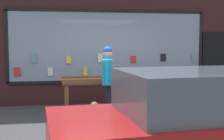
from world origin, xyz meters
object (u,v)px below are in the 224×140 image
object	(u,v)px
display_table_main	(113,84)
small_dog	(95,109)
person_browsing	(108,77)
sandwich_board_sign	(201,96)
parked_car	(212,119)

from	to	relation	value
display_table_main	small_dog	size ratio (longest dim) A/B	4.63
display_table_main	person_browsing	world-z (taller)	person_browsing
person_browsing	sandwich_board_sign	distance (m)	2.49
person_browsing	parked_car	world-z (taller)	person_browsing
small_dog	sandwich_board_sign	world-z (taller)	sandwich_board_sign
display_table_main	small_dog	bearing A→B (deg)	-125.92
display_table_main	person_browsing	xyz separation A→B (m)	(-0.22, -0.50, 0.24)
display_table_main	sandwich_board_sign	bearing A→B (deg)	-7.69
small_dog	parked_car	distance (m)	3.26
person_browsing	sandwich_board_sign	size ratio (longest dim) A/B	1.97
small_dog	parked_car	bearing A→B (deg)	-154.42
small_dog	sandwich_board_sign	distance (m)	2.80
small_dog	sandwich_board_sign	bearing A→B (deg)	-78.29
parked_car	small_dog	bearing A→B (deg)	108.76
display_table_main	parked_car	size ratio (longest dim) A/B	0.56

